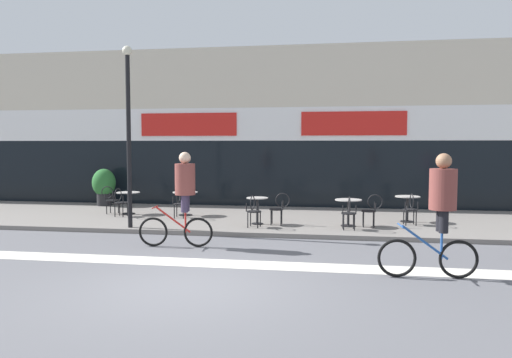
{
  "coord_description": "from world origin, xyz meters",
  "views": [
    {
      "loc": [
        2.47,
        -7.98,
        2.4
      ],
      "look_at": [
        0.19,
        5.98,
        1.4
      ],
      "focal_mm": 35.0,
      "sensor_mm": 36.0,
      "label": 1
    }
  ],
  "objects": [
    {
      "name": "sidewalk_slab",
      "position": [
        0.0,
        7.25,
        0.06
      ],
      "size": [
        40.0,
        5.5,
        0.12
      ],
      "primitive_type": "cube",
      "color": "slate",
      "rests_on": "ground"
    },
    {
      "name": "cyclist_0",
      "position": [
        4.27,
        1.2,
        1.32
      ],
      "size": [
        1.77,
        0.55,
        2.23
      ],
      "rotation": [
        0.0,
        0.0,
        3.21
      ],
      "color": "black",
      "rests_on": "ground"
    },
    {
      "name": "cafe_chair_1_near",
      "position": [
        -2.3,
        6.63,
        0.64
      ],
      "size": [
        0.42,
        0.58,
        0.9
      ],
      "rotation": [
        0.0,
        0.0,
        1.62
      ],
      "color": "black",
      "rests_on": "sidewalk_slab"
    },
    {
      "name": "cafe_chair_2_near",
      "position": [
        0.23,
        5.28,
        0.64
      ],
      "size": [
        0.44,
        0.59,
        0.9
      ],
      "rotation": [
        0.0,
        0.0,
        1.47
      ],
      "color": "black",
      "rests_on": "sidewalk_slab"
    },
    {
      "name": "bike_lane_stripe",
      "position": [
        0.0,
        1.63,
        0.0
      ],
      "size": [
        36.0,
        0.7,
        0.01
      ],
      "primitive_type": "cube",
      "color": "silver",
      "rests_on": "ground"
    },
    {
      "name": "ground_plane",
      "position": [
        0.0,
        0.0,
        0.0
      ],
      "size": [
        120.0,
        120.0,
        0.0
      ],
      "primitive_type": "plane",
      "color": "#5B5B60"
    },
    {
      "name": "cafe_chair_3_side",
      "position": [
        3.41,
        5.95,
        0.64
      ],
      "size": [
        0.57,
        0.4,
        0.9
      ],
      "rotation": [
        0.0,
        0.0,
        3.14
      ],
      "color": "black",
      "rests_on": "sidewalk_slab"
    },
    {
      "name": "cafe_chair_3_near",
      "position": [
        2.79,
        5.32,
        0.64
      ],
      "size": [
        0.42,
        0.59,
        0.9
      ],
      "rotation": [
        0.0,
        0.0,
        1.63
      ],
      "color": "black",
      "rests_on": "sidewalk_slab"
    },
    {
      "name": "bistro_table_4",
      "position": [
        4.51,
        7.0,
        0.66
      ],
      "size": [
        0.71,
        0.71,
        0.76
      ],
      "color": "black",
      "rests_on": "sidewalk_slab"
    },
    {
      "name": "bistro_table_2",
      "position": [
        0.24,
        5.9,
        0.65
      ],
      "size": [
        0.61,
        0.61,
        0.76
      ],
      "color": "black",
      "rests_on": "sidewalk_slab"
    },
    {
      "name": "planter_pot",
      "position": [
        -6.05,
        9.25,
        0.87
      ],
      "size": [
        0.85,
        0.85,
        1.36
      ],
      "color": "#232326",
      "rests_on": "sidewalk_slab"
    },
    {
      "name": "bistro_table_3",
      "position": [
        2.79,
        5.95,
        0.66
      ],
      "size": [
        0.73,
        0.73,
        0.75
      ],
      "color": "black",
      "rests_on": "sidewalk_slab"
    },
    {
      "name": "lamp_post",
      "position": [
        -3.1,
        4.79,
        2.96
      ],
      "size": [
        0.26,
        0.26,
        4.89
      ],
      "color": "black",
      "rests_on": "sidewalk_slab"
    },
    {
      "name": "cyclist_2",
      "position": [
        -1.06,
        3.1,
        1.31
      ],
      "size": [
        1.75,
        0.57,
        2.21
      ],
      "rotation": [
        0.0,
        0.0,
        3.24
      ],
      "color": "black",
      "rests_on": "ground"
    },
    {
      "name": "cafe_chair_4_near",
      "position": [
        4.51,
        6.38,
        0.64
      ],
      "size": [
        0.44,
        0.59,
        0.9
      ],
      "rotation": [
        0.0,
        0.0,
        1.66
      ],
      "color": "black",
      "rests_on": "sidewalk_slab"
    },
    {
      "name": "cafe_chair_2_side",
      "position": [
        0.86,
        5.91,
        0.64
      ],
      "size": [
        0.58,
        0.41,
        0.9
      ],
      "rotation": [
        0.0,
        0.0,
        3.16
      ],
      "color": "black",
      "rests_on": "sidewalk_slab"
    },
    {
      "name": "bistro_table_0",
      "position": [
        -4.23,
        7.25,
        0.64
      ],
      "size": [
        0.75,
        0.75,
        0.72
      ],
      "color": "black",
      "rests_on": "sidewalk_slab"
    },
    {
      "name": "cafe_chair_0_near",
      "position": [
        -4.24,
        6.63,
        0.64
      ],
      "size": [
        0.44,
        0.59,
        0.9
      ],
      "rotation": [
        0.0,
        0.0,
        1.47
      ],
      "color": "black",
      "rests_on": "sidewalk_slab"
    },
    {
      "name": "bistro_table_1",
      "position": [
        -2.31,
        7.25,
        0.67
      ],
      "size": [
        0.79,
        0.79,
        0.75
      ],
      "color": "black",
      "rests_on": "sidewalk_slab"
    },
    {
      "name": "cafe_chair_0_side",
      "position": [
        -4.86,
        7.25,
        0.64
      ],
      "size": [
        0.58,
        0.41,
        0.9
      ],
      "rotation": [
        0.0,
        0.0,
        0.02
      ],
      "color": "black",
      "rests_on": "sidewalk_slab"
    },
    {
      "name": "storefront_facade",
      "position": [
        0.0,
        11.97,
        2.95
      ],
      "size": [
        40.0,
        4.06,
        5.93
      ],
      "color": "beige",
      "rests_on": "ground"
    }
  ]
}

